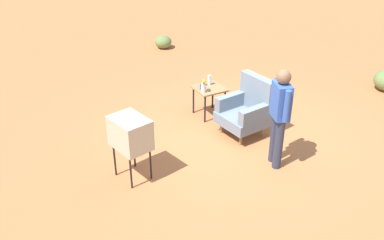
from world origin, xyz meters
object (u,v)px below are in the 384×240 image
armchair (247,108)px  soda_can_red (203,83)px  soda_can_blue (202,86)px  flower_vase (203,85)px  person_standing (280,113)px  tv_on_stand (130,133)px  bottle_short_clear (209,80)px  side_table (209,92)px

armchair → soda_can_red: (-1.07, -0.29, 0.15)m
soda_can_blue → flower_vase: (0.13, -0.04, 0.09)m
soda_can_red → person_standing: bearing=2.8°
soda_can_blue → flower_vase: bearing=-17.5°
tv_on_stand → soda_can_red: 2.45m
armchair → person_standing: person_standing is taller
bottle_short_clear → soda_can_red: (-0.02, -0.12, -0.04)m
tv_on_stand → person_standing: bearing=69.9°
soda_can_red → bottle_short_clear: bearing=82.3°
armchair → soda_can_red: size_ratio=8.69×
armchair → tv_on_stand: armchair is taller
armchair → person_standing: bearing=-9.9°
armchair → person_standing: size_ratio=0.65×
soda_can_red → flower_vase: (0.26, -0.15, 0.09)m
tv_on_stand → flower_vase: (-1.09, 1.89, -0.05)m
person_standing → tv_on_stand: bearing=-110.1°
bottle_short_clear → side_table: bearing=-29.9°
soda_can_blue → bottle_short_clear: bearing=114.9°
side_table → soda_can_red: size_ratio=4.83×
tv_on_stand → person_standing: (0.78, 2.15, 0.16)m
armchair → soda_can_blue: 1.04m
person_standing → soda_can_blue: (-2.00, -0.21, -0.29)m
armchair → tv_on_stand: (0.27, -2.33, 0.28)m
soda_can_red → armchair: bearing=15.0°
soda_can_blue → flower_vase: 0.16m
side_table → person_standing: 2.04m
person_standing → flower_vase: bearing=-172.2°
person_standing → bottle_short_clear: bearing=179.6°
side_table → tv_on_stand: size_ratio=0.57×
person_standing → soda_can_red: (-2.12, -0.10, -0.29)m
person_standing → bottle_short_clear: person_standing is taller
tv_on_stand → bottle_short_clear: bearing=121.5°
armchair → flower_vase: bearing=-151.6°
bottle_short_clear → soda_can_blue: bottle_short_clear is taller
bottle_short_clear → soda_can_blue: size_ratio=1.64×
person_standing → side_table: bearing=-178.5°
tv_on_stand → soda_can_red: tv_on_stand is taller
person_standing → soda_can_red: bearing=-177.2°
side_table → tv_on_stand: bearing=-60.1°
person_standing → bottle_short_clear: (-2.11, 0.02, -0.25)m
side_table → soda_can_red: soda_can_red is taller
bottle_short_clear → flower_vase: (0.24, -0.27, 0.05)m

